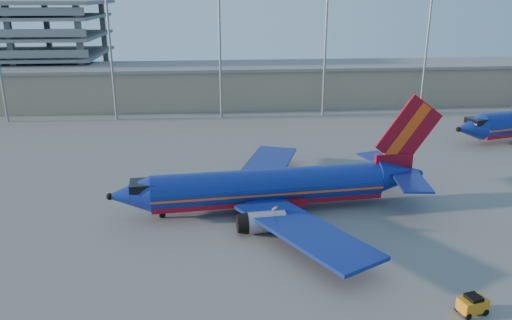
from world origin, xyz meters
name	(u,v)px	position (x,y,z in m)	size (l,w,h in m)	color
ground	(280,214)	(0.00, 0.00, 0.00)	(220.00, 220.00, 0.00)	slate
terminal_building	(289,83)	(10.00, 58.00, 4.32)	(122.00, 16.00, 8.50)	gray
light_mast_row	(273,23)	(5.00, 46.00, 17.55)	(101.60, 1.60, 28.65)	gray
aircraft_main	(276,187)	(-0.31, 1.39, 2.65)	(36.67, 35.17, 12.42)	navy
baggage_tug	(473,304)	(11.79, -18.84, 0.79)	(2.34, 1.73, 1.51)	orange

